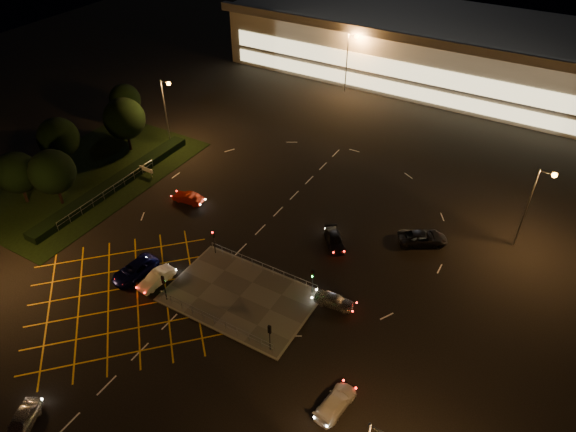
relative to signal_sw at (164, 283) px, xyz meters
The scene contains 25 objects.
ground 7.58m from the signal_sw, 56.28° to the left, with size 180.00×180.00×0.00m, color black.
pedestrian_island 7.57m from the signal_sw, 33.65° to the left, with size 14.00×9.00×0.12m, color #4C4944.
grass_verge 26.93m from the signal_sw, 153.45° to the left, with size 18.00×30.00×0.08m, color black.
hedge 22.55m from the signal_sw, 147.74° to the left, with size 2.00×26.00×1.00m, color black.
supermarket 68.13m from the signal_sw, 86.63° to the left, with size 72.00×26.50×10.50m.
streetlight_nw 31.24m from the signal_sw, 129.19° to the left, with size 1.78×0.56×10.03m.
streetlight_ne 38.75m from the signal_sw, 42.43° to the left, with size 1.78×0.56×10.03m.
streetlight_far_left 54.44m from the signal_sw, 95.88° to the left, with size 1.78×0.56×10.03m.
signal_sw is the anchor object (origin of this frame).
signal_se 12.00m from the signal_sw, ahead, with size 0.28×0.30×3.15m.
signal_nw 7.99m from the signal_sw, 90.00° to the left, with size 0.28×0.30×3.15m.
signal_ne 14.41m from the signal_sw, 33.65° to the left, with size 0.28×0.30×3.15m.
tree_a 26.38m from the signal_sw, behind, with size 5.04×5.04×6.86m.
tree_b 30.55m from the signal_sw, 156.81° to the left, with size 5.40×5.40×7.35m.
tree_c 31.34m from the signal_sw, 140.20° to the left, with size 5.76×5.76×7.84m.
tree_d 39.73m from the signal_sw, 139.09° to the left, with size 4.68×4.68×6.37m.
tree_e 22.92m from the signal_sw, 164.76° to the left, with size 5.40×5.40×7.35m.
car_near_silver 16.10m from the signal_sw, 92.81° to the right, with size 1.69×4.20×1.43m, color silver.
car_queue_white 3.26m from the signal_sw, 151.40° to the left, with size 1.43×4.09×1.35m, color white.
car_left_blue 5.56m from the signal_sw, 167.89° to the left, with size 2.39×5.19×1.44m, color #0A0D41.
car_far_dkgrey 19.22m from the signal_sw, 56.49° to the left, with size 1.78×4.37×1.27m, color black.
car_right_silver 16.57m from the signal_sw, 28.02° to the left, with size 1.56×3.87×1.32m, color #A3A5AA.
car_circ_red 16.62m from the signal_sw, 121.56° to the left, with size 1.37×3.93×1.30m, color maroon.
car_east_grey 28.44m from the signal_sw, 48.00° to the left, with size 2.50×5.42×1.51m, color black.
car_approach_white 19.72m from the signal_sw, ahead, with size 1.82×4.46×1.30m, color #BABABA.
Camera 1 is at (23.98, -30.31, 37.64)m, focal length 32.00 mm.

